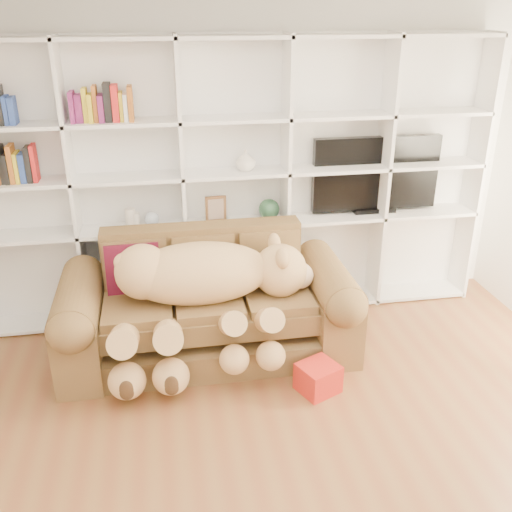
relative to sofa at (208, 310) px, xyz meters
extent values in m
plane|color=brown|center=(0.32, -1.66, -0.36)|extent=(5.00, 5.00, 0.00)
cube|color=white|center=(0.32, 0.84, 0.99)|extent=(5.00, 0.02, 2.70)
cube|color=white|center=(0.32, 0.81, 0.84)|extent=(4.40, 0.03, 2.40)
cube|color=white|center=(-1.00, 0.65, 0.84)|extent=(0.03, 0.35, 2.40)
cube|color=white|center=(-0.12, 0.65, 0.84)|extent=(0.03, 0.35, 2.40)
cube|color=white|center=(0.76, 0.65, 0.84)|extent=(0.03, 0.35, 2.40)
cube|color=white|center=(1.64, 0.65, 0.84)|extent=(0.03, 0.35, 2.40)
cube|color=white|center=(2.52, 0.65, 0.84)|extent=(0.03, 0.35, 2.40)
cube|color=white|center=(0.32, 0.65, -0.33)|extent=(4.40, 0.35, 0.03)
cube|color=white|center=(0.32, 0.65, 0.49)|extent=(4.40, 0.35, 0.03)
cube|color=white|center=(0.32, 0.65, 0.94)|extent=(4.40, 0.35, 0.03)
cube|color=white|center=(0.32, 0.65, 1.39)|extent=(4.40, 0.35, 0.03)
cube|color=white|center=(0.32, 0.65, 2.01)|extent=(4.40, 0.35, 0.03)
cube|color=brown|center=(0.00, -0.04, -0.25)|extent=(2.18, 0.88, 0.23)
cube|color=brown|center=(0.00, -0.06, 0.09)|extent=(1.62, 0.73, 0.31)
cube|color=brown|center=(0.00, 0.35, 0.31)|extent=(1.62, 0.21, 0.57)
cube|color=brown|center=(-0.98, -0.04, -0.08)|extent=(0.33, 0.99, 0.57)
cube|color=brown|center=(0.98, -0.04, -0.08)|extent=(0.33, 0.99, 0.57)
cylinder|color=brown|center=(-0.98, -0.04, 0.21)|extent=(0.33, 0.93, 0.33)
cylinder|color=brown|center=(0.98, -0.04, 0.21)|extent=(0.33, 0.93, 0.33)
ellipsoid|color=#E3BE71|center=(-0.06, -0.09, 0.38)|extent=(1.10, 0.53, 0.47)
sphere|color=#E3BE71|center=(-0.48, -0.09, 0.43)|extent=(0.42, 0.42, 0.42)
sphere|color=#E3BE71|center=(0.56, -0.09, 0.35)|extent=(0.42, 0.42, 0.42)
sphere|color=beige|center=(0.72, -0.09, 0.29)|extent=(0.21, 0.21, 0.21)
sphere|color=#3E2916|center=(0.80, -0.09, 0.28)|extent=(0.07, 0.07, 0.07)
ellipsoid|color=#E3BE71|center=(0.54, -0.24, 0.52)|extent=(0.10, 0.16, 0.16)
ellipsoid|color=#E3BE71|center=(0.54, 0.05, 0.52)|extent=(0.10, 0.16, 0.16)
sphere|color=#E3BE71|center=(-0.61, -0.09, 0.51)|extent=(0.14, 0.14, 0.14)
cylinder|color=#E3BE71|center=(0.13, -0.44, 0.12)|extent=(0.18, 0.50, 0.37)
cylinder|color=#E3BE71|center=(0.39, -0.44, 0.12)|extent=(0.18, 0.50, 0.37)
cylinder|color=#E3BE71|center=(-0.63, -0.44, 0.09)|extent=(0.21, 0.58, 0.43)
cylinder|color=#E3BE71|center=(-0.33, -0.44, 0.09)|extent=(0.21, 0.58, 0.43)
sphere|color=#E3BE71|center=(0.13, -0.60, -0.08)|extent=(0.22, 0.22, 0.22)
sphere|color=#E3BE71|center=(0.39, -0.60, -0.08)|extent=(0.22, 0.22, 0.22)
sphere|color=#E3BE71|center=(-0.63, -0.60, -0.16)|extent=(0.26, 0.26, 0.26)
sphere|color=#E3BE71|center=(-0.33, -0.60, -0.16)|extent=(0.26, 0.26, 0.26)
cube|color=#540E23|center=(-0.56, 0.16, 0.33)|extent=(0.43, 0.25, 0.44)
cube|color=red|center=(0.73, -0.68, -0.25)|extent=(0.35, 0.34, 0.21)
cube|color=black|center=(1.60, 0.70, 0.85)|extent=(1.15, 0.08, 0.66)
cube|color=black|center=(1.60, 0.70, 0.52)|extent=(0.38, 0.18, 0.04)
cube|color=brown|center=(0.15, 0.65, 0.63)|extent=(0.18, 0.04, 0.22)
sphere|color=#2B5437|center=(0.62, 0.65, 0.59)|extent=(0.18, 0.18, 0.18)
cylinder|color=silver|center=(-0.57, 0.65, 0.59)|extent=(0.11, 0.11, 0.17)
cylinder|color=silver|center=(-0.53, 0.65, 0.57)|extent=(0.10, 0.10, 0.13)
sphere|color=silver|center=(-0.39, 0.65, 0.57)|extent=(0.12, 0.12, 0.12)
imported|color=white|center=(0.42, 0.65, 1.04)|extent=(0.22, 0.22, 0.17)
camera|label=1|loc=(-0.31, -3.98, 2.24)|focal=40.00mm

